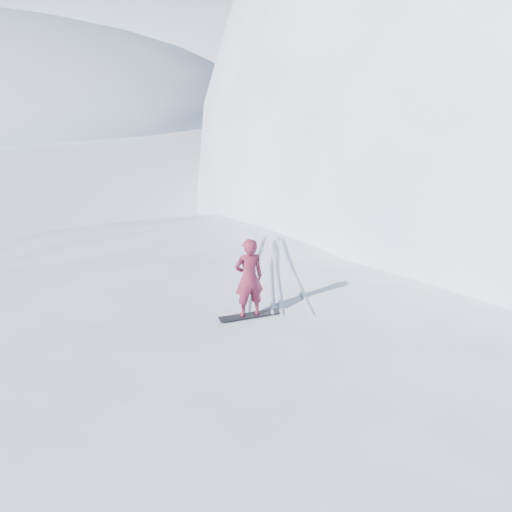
{
  "coord_description": "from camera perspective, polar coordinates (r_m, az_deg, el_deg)",
  "views": [
    {
      "loc": [
        0.73,
        -9.37,
        8.29
      ],
      "look_at": [
        -1.29,
        3.23,
        3.5
      ],
      "focal_mm": 40.0,
      "sensor_mm": 36.0,
      "label": 1
    }
  ],
  "objects": [
    {
      "name": "ground",
      "position": [
        12.54,
        3.73,
        -20.88
      ],
      "size": [
        400.0,
        400.0,
        0.0
      ],
      "primitive_type": "plane",
      "color": "white",
      "rests_on": "ground"
    },
    {
      "name": "snowboard",
      "position": [
        13.16,
        -0.69,
        -5.96
      ],
      "size": [
        1.38,
        0.9,
        0.02
      ],
      "primitive_type": "cube",
      "rotation": [
        0.0,
        0.0,
        0.49
      ],
      "color": "black",
      "rests_on": "near_ridge"
    },
    {
      "name": "snowboarder",
      "position": [
        12.77,
        -0.71,
        -2.2
      ],
      "size": [
        0.8,
        0.71,
        1.85
      ],
      "primitive_type": "imported",
      "rotation": [
        0.0,
        0.0,
        3.63
      ],
      "color": "maroon",
      "rests_on": "snowboard"
    },
    {
      "name": "wind_bumps",
      "position": [
        14.23,
        2.29,
        -15.08
      ],
      "size": [
        16.0,
        14.4,
        1.0
      ],
      "color": "white",
      "rests_on": "ground"
    },
    {
      "name": "board_tracks",
      "position": [
        15.94,
        1.56,
        -1.04
      ],
      "size": [
        2.32,
        5.96,
        0.04
      ],
      "color": "silver",
      "rests_on": "ground"
    },
    {
      "name": "far_ridge_c",
      "position": [
        126.4,
        -10.11,
        16.53
      ],
      "size": [
        140.0,
        90.0,
        36.0
      ],
      "primitive_type": "ellipsoid",
      "color": "white",
      "rests_on": "ground"
    },
    {
      "name": "near_ridge",
      "position": [
        14.9,
        8.84,
        -13.52
      ],
      "size": [
        36.0,
        28.0,
        4.8
      ],
      "primitive_type": "ellipsoid",
      "color": "white",
      "rests_on": "ground"
    }
  ]
}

